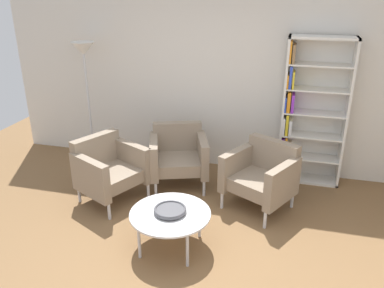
{
  "coord_description": "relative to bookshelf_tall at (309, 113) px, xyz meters",
  "views": [
    {
      "loc": [
        0.88,
        -2.75,
        2.49
      ],
      "look_at": [
        -0.06,
        0.84,
        0.95
      ],
      "focal_mm": 36.68,
      "sensor_mm": 36.0,
      "label": 1
    }
  ],
  "objects": [
    {
      "name": "ground_plane",
      "position": [
        -1.11,
        -2.25,
        -0.94
      ],
      "size": [
        8.32,
        8.32,
        0.0
      ],
      "primitive_type": "plane",
      "color": "brown"
    },
    {
      "name": "plaster_back_panel",
      "position": [
        -1.11,
        0.21,
        0.51
      ],
      "size": [
        6.4,
        0.12,
        2.9
      ],
      "primitive_type": "cube",
      "color": "silver",
      "rests_on": "ground_plane"
    },
    {
      "name": "bookshelf_tall",
      "position": [
        0.0,
        0.0,
        0.0
      ],
      "size": [
        0.8,
        0.3,
        1.9
      ],
      "color": "silver",
      "rests_on": "ground_plane"
    },
    {
      "name": "coffee_table_low",
      "position": [
        -1.27,
        -1.88,
        -0.57
      ],
      "size": [
        0.8,
        0.8,
        0.4
      ],
      "color": "silver",
      "rests_on": "ground_plane"
    },
    {
      "name": "decorative_bowl",
      "position": [
        -1.27,
        -1.88,
        -0.5
      ],
      "size": [
        0.32,
        0.32,
        0.05
      ],
      "color": "#4C4C51",
      "rests_on": "coffee_table_low"
    },
    {
      "name": "armchair_near_window",
      "position": [
        -1.58,
        -0.56,
        -0.52
      ],
      "size": [
        0.89,
        0.85,
        0.78
      ],
      "rotation": [
        0.0,
        0.0,
        0.34
      ],
      "color": "gray",
      "rests_on": "ground_plane"
    },
    {
      "name": "armchair_spare_guest",
      "position": [
        -0.48,
        -0.85,
        -0.52
      ],
      "size": [
        0.93,
        0.9,
        0.78
      ],
      "rotation": [
        0.0,
        0.0,
        -0.49
      ],
      "color": "gray",
      "rests_on": "ground_plane"
    },
    {
      "name": "armchair_corner_red",
      "position": [
        -2.28,
        -1.16,
        -0.52
      ],
      "size": [
        0.89,
        0.92,
        0.78
      ],
      "rotation": [
        0.0,
        0.0,
        1.11
      ],
      "color": "gray",
      "rests_on": "ground_plane"
    },
    {
      "name": "floor_lamp_torchiere",
      "position": [
        -3.04,
        -0.15,
        0.51
      ],
      "size": [
        0.32,
        0.32,
        1.74
      ],
      "color": "silver",
      "rests_on": "ground_plane"
    }
  ]
}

